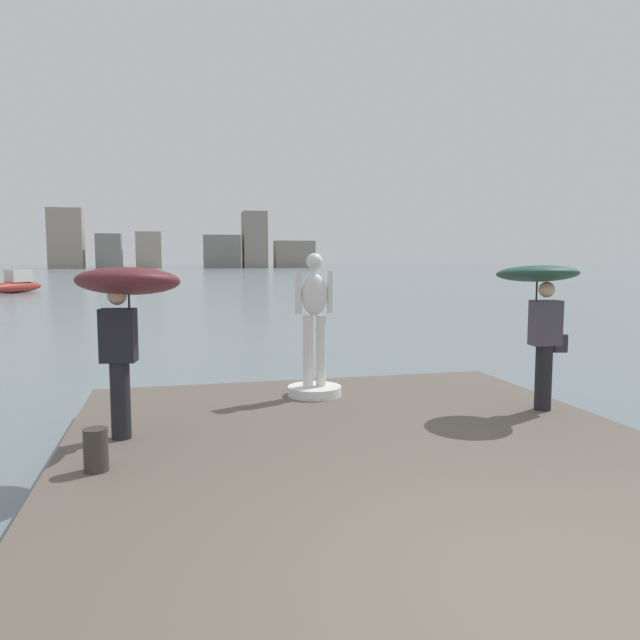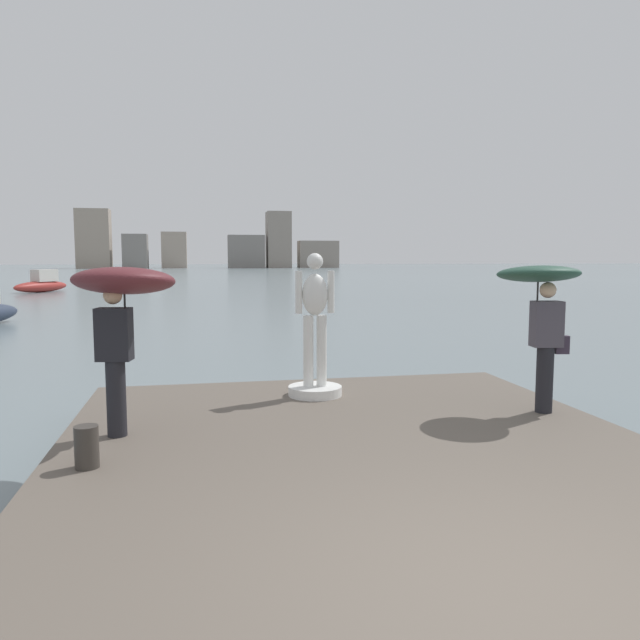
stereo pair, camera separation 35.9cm
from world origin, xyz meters
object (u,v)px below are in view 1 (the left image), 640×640
onlooker_right (540,296)px  boat_near (16,284)px  statue_white_figure (314,343)px  mooring_bollard (96,450)px  onlooker_left (126,298)px

onlooker_right → boat_near: (-15.44, 39.21, -1.36)m
statue_white_figure → onlooker_right: 3.21m
mooring_bollard → boat_near: 41.54m
statue_white_figure → boat_near: statue_white_figure is taller
onlooker_right → statue_white_figure: bearing=150.8°
statue_white_figure → mooring_bollard: 3.87m
onlooker_left → mooring_bollard: 1.77m
mooring_bollard → boat_near: boat_near is taller
onlooker_left → boat_near: 40.59m
statue_white_figure → mooring_bollard: (-2.77, -2.64, -0.58)m
onlooker_left → onlooker_right: onlooker_left is taller
statue_white_figure → boat_near: (-12.71, 37.69, -0.60)m
onlooker_left → boat_near: size_ratio=0.42×
onlooker_left → onlooker_right: bearing=0.5°
onlooker_right → boat_near: bearing=111.5°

